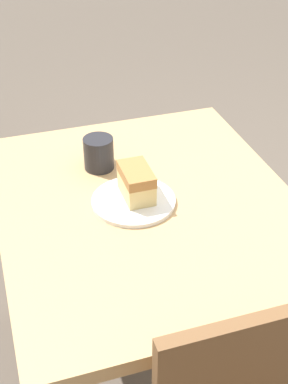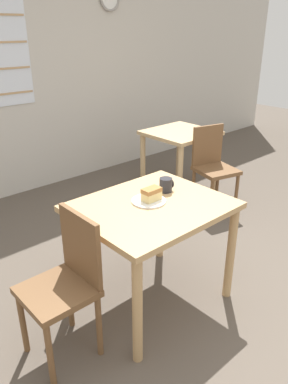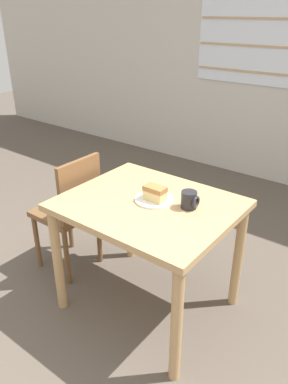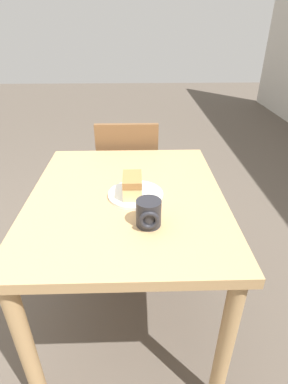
{
  "view_description": "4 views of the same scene",
  "coord_description": "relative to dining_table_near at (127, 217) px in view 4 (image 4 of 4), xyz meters",
  "views": [
    {
      "loc": [
        -1.27,
        0.93,
        1.63
      ],
      "look_at": [
        -0.16,
        0.58,
        0.81
      ],
      "focal_mm": 50.0,
      "sensor_mm": 36.0,
      "label": 1
    },
    {
      "loc": [
        -1.66,
        -1.04,
        1.83
      ],
      "look_at": [
        -0.15,
        0.63,
        0.83
      ],
      "focal_mm": 35.0,
      "sensor_mm": 36.0,
      "label": 2
    },
    {
      "loc": [
        1.0,
        -0.97,
        1.77
      ],
      "look_at": [
        -0.17,
        0.55,
        0.83
      ],
      "focal_mm": 35.0,
      "sensor_mm": 36.0,
      "label": 3
    },
    {
      "loc": [
        0.95,
        0.6,
        1.41
      ],
      "look_at": [
        -0.09,
        0.63,
        0.81
      ],
      "focal_mm": 28.0,
      "sensor_mm": 36.0,
      "label": 4
    }
  ],
  "objects": [
    {
      "name": "ground_plane",
      "position": [
        0.14,
        -0.56,
        -0.65
      ],
      "size": [
        14.0,
        14.0,
        0.0
      ],
      "primitive_type": "plane",
      "color": "brown"
    },
    {
      "name": "plate",
      "position": [
        0.01,
        0.04,
        0.12
      ],
      "size": [
        0.23,
        0.23,
        0.01
      ],
      "color": "white",
      "rests_on": "dining_table_near"
    },
    {
      "name": "chair_near_window",
      "position": [
        -0.68,
        -0.01,
        -0.15
      ],
      "size": [
        0.38,
        0.38,
        0.89
      ],
      "rotation": [
        0.0,
        0.0,
        -1.57
      ],
      "color": "brown",
      "rests_on": "ground_plane"
    },
    {
      "name": "coffee_mug",
      "position": [
        0.22,
        0.08,
        0.16
      ],
      "size": [
        0.1,
        0.09,
        0.1
      ],
      "color": "#232328",
      "rests_on": "dining_table_near"
    },
    {
      "name": "dining_table_near",
      "position": [
        0.0,
        0.0,
        0.0
      ],
      "size": [
        0.98,
        0.81,
        0.77
      ],
      "color": "tan",
      "rests_on": "ground_plane"
    },
    {
      "name": "cake_slice",
      "position": [
        0.02,
        0.03,
        0.17
      ],
      "size": [
        0.13,
        0.08,
        0.09
      ],
      "color": "#E0C67F",
      "rests_on": "plate"
    }
  ]
}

